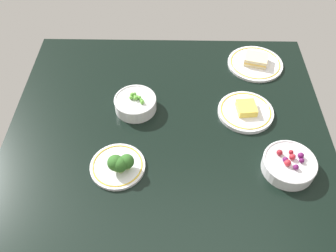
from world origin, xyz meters
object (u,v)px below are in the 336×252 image
bowl_peas (135,103)px  plate_sandwich (255,63)px  bowl_berries (289,164)px  plate_broccoli (119,165)px  plate_cheese (246,111)px

bowl_peas → plate_sandwich: (-46.63, -25.43, -1.62)cm
bowl_berries → plate_broccoli: bearing=1.1°
plate_cheese → bowl_peas: bearing=-2.4°
plate_broccoli → bowl_peas: (-3.21, -26.50, 0.28)cm
bowl_peas → plate_broccoli: bearing=83.1°
plate_broccoli → bowl_berries: size_ratio=1.05×
plate_cheese → bowl_berries: (-10.34, 23.82, 1.38)cm
plate_cheese → bowl_berries: 26.00cm
plate_cheese → plate_sandwich: 28.00cm
plate_broccoli → plate_sandwich: plate_broccoli is taller
plate_cheese → bowl_peas: bowl_peas is taller
plate_cheese → plate_broccoli: bearing=30.2°
plate_cheese → bowl_berries: bowl_berries is taller
bowl_berries → plate_cheese: bearing=-66.5°
plate_sandwich → bowl_peas: bearing=28.6°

